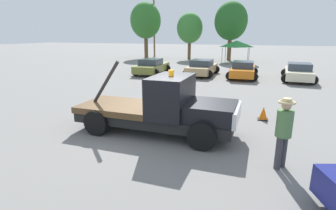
# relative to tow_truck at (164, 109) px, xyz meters

# --- Properties ---
(ground_plane) EXTENTS (160.00, 160.00, 0.00)m
(ground_plane) POSITION_rel_tow_truck_xyz_m (-0.34, -0.00, -0.90)
(ground_plane) COLOR slate
(tow_truck) EXTENTS (5.67, 2.16, 2.51)m
(tow_truck) POSITION_rel_tow_truck_xyz_m (0.00, 0.00, 0.00)
(tow_truck) COLOR black
(tow_truck) RESTS_ON ground
(person_near_truck) EXTENTS (0.42, 0.42, 1.89)m
(person_near_truck) POSITION_rel_tow_truck_xyz_m (3.76, -1.31, 0.21)
(person_near_truck) COLOR #38383D
(person_near_truck) RESTS_ON ground
(parked_car_olive) EXTENTS (2.55, 4.69, 1.34)m
(parked_car_olive) POSITION_rel_tow_truck_xyz_m (-6.02, 13.04, -0.25)
(parked_car_olive) COLOR olive
(parked_car_olive) RESTS_ON ground
(parked_car_tan) EXTENTS (2.49, 4.54, 1.34)m
(parked_car_tan) POSITION_rel_tow_truck_xyz_m (-1.66, 13.71, -0.25)
(parked_car_tan) COLOR tan
(parked_car_tan) RESTS_ON ground
(parked_car_orange) EXTENTS (2.44, 4.42, 1.34)m
(parked_car_orange) POSITION_rel_tow_truck_xyz_m (1.70, 13.44, -0.25)
(parked_car_orange) COLOR orange
(parked_car_orange) RESTS_ON ground
(parked_car_cream) EXTENTS (2.54, 4.57, 1.34)m
(parked_car_cream) POSITION_rel_tow_truck_xyz_m (5.74, 13.55, -0.25)
(parked_car_cream) COLOR beige
(parked_car_cream) RESTS_ON ground
(canopy_tent_green) EXTENTS (2.93, 2.93, 2.67)m
(canopy_tent_green) POSITION_rel_tow_truck_xyz_m (0.08, 24.26, 1.39)
(canopy_tent_green) COLOR #9E9EA3
(canopy_tent_green) RESTS_ON ground
(tree_left) EXTENTS (4.39, 4.39, 7.83)m
(tree_left) POSITION_rel_tow_truck_xyz_m (-13.24, 27.94, 4.36)
(tree_left) COLOR brown
(tree_left) RESTS_ON ground
(tree_center) EXTENTS (4.16, 4.16, 7.43)m
(tree_center) POSITION_rel_tow_truck_xyz_m (-1.12, 27.53, 4.08)
(tree_center) COLOR brown
(tree_center) RESTS_ON ground
(tree_right) EXTENTS (3.47, 3.47, 6.20)m
(tree_right) POSITION_rel_tow_truck_xyz_m (-6.56, 27.56, 3.26)
(tree_right) COLOR brown
(tree_right) RESTS_ON ground
(traffic_cone) EXTENTS (0.40, 0.40, 0.55)m
(traffic_cone) POSITION_rel_tow_truck_xyz_m (3.32, 2.78, -0.64)
(traffic_cone) COLOR black
(traffic_cone) RESTS_ON ground
(utility_pole) EXTENTS (2.20, 0.24, 10.26)m
(utility_pole) POSITION_rel_tow_truck_xyz_m (-12.84, 30.14, 4.50)
(utility_pole) COLOR brown
(utility_pole) RESTS_ON ground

